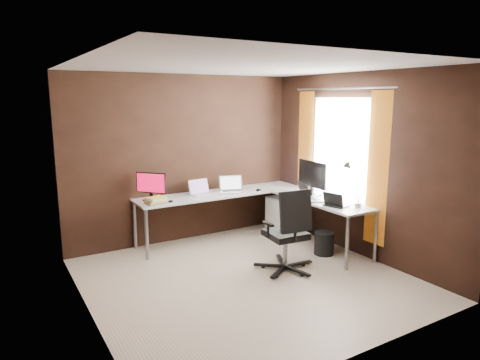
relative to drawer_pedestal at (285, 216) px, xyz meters
name	(u,v)px	position (x,y,z in m)	size (l,w,h in m)	color
room	(268,172)	(-1.09, -1.08, 0.98)	(3.60, 3.60, 2.50)	#C4B299
desk	(258,199)	(-0.59, -0.11, 0.38)	(2.65, 2.25, 0.73)	silver
drawer_pedestal	(285,216)	(0.00, 0.00, 0.00)	(0.42, 0.50, 0.60)	silver
monitor_left	(151,185)	(-2.03, 0.43, 0.65)	(0.32, 0.35, 0.40)	black
monitor_right	(312,176)	(0.13, -0.49, 0.72)	(0.16, 0.63, 0.51)	black
laptop_white	(201,191)	(-1.28, 0.40, 0.48)	(0.36, 0.28, 0.22)	silver
laptop_silver	(231,188)	(-0.79, 0.33, 0.48)	(0.43, 0.36, 0.24)	silver
laptop_black_big	(308,196)	(-0.14, -0.72, 0.49)	(0.38, 0.46, 0.26)	black
laptop_black_small	(335,203)	(-0.06, -1.17, 0.47)	(0.28, 0.34, 0.20)	black
book_stack	(156,201)	(-2.05, 0.20, 0.47)	(0.30, 0.26, 0.09)	#967E51
mouse_left	(170,201)	(-1.86, 0.15, 0.45)	(0.09, 0.06, 0.03)	black
mouse_corner	(259,190)	(-0.41, 0.15, 0.45)	(0.09, 0.06, 0.04)	black
desk_lamp	(352,179)	(0.10, -1.30, 0.81)	(0.19, 0.23, 0.61)	slate
office_chair	(287,247)	(-0.86, -1.19, 0.01)	(0.60, 0.60, 1.07)	black
wastebasket	(324,243)	(-0.06, -0.99, -0.14)	(0.27, 0.27, 0.32)	black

